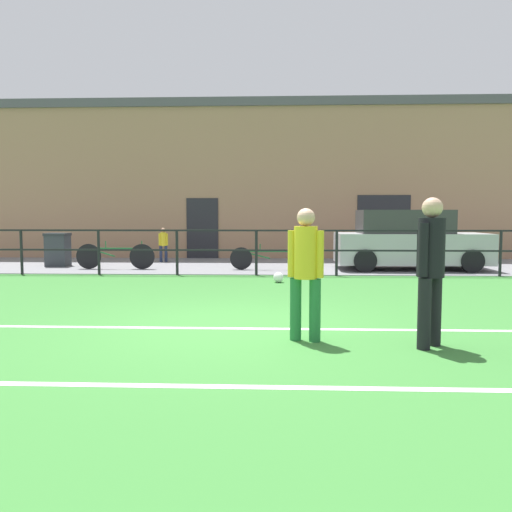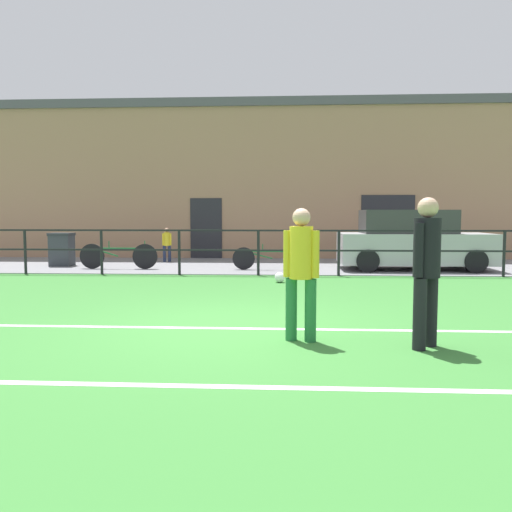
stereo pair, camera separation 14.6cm
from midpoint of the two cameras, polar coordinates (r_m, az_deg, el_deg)
ground at (r=7.07m, az=-2.61°, el=-7.91°), size 60.00×44.00×0.04m
field_line_touchline at (r=6.94m, az=-2.70°, el=-7.97°), size 36.00×0.11×0.00m
field_line_hash at (r=4.69m, az=-5.34°, el=-14.12°), size 36.00×0.11×0.00m
pavement_strip at (r=15.47m, az=0.15°, el=-1.05°), size 48.00×5.00×0.02m
perimeter_fence at (r=12.92m, az=-0.29°, el=1.14°), size 36.07×0.07×1.15m
clubhouse_facade at (r=19.13m, az=0.59°, el=8.28°), size 28.00×2.56×5.52m
player_goalkeeper at (r=6.12m, az=18.07°, el=-0.73°), size 0.35×0.37×1.70m
player_striker at (r=6.15m, az=4.80°, el=-1.12°), size 0.42×0.28×1.58m
soccer_ball_match at (r=11.61m, az=2.13°, el=-2.36°), size 0.23×0.23×0.23m
spectator_child at (r=16.78m, az=-10.42°, el=1.46°), size 0.29×0.19×1.09m
parked_car_red at (r=14.84m, az=16.21°, el=1.56°), size 4.06×1.82×1.63m
bicycle_parked_0 at (r=14.13m, az=1.28°, el=-0.22°), size 2.21×0.04×0.71m
bicycle_parked_1 at (r=14.85m, az=-15.53°, el=-0.00°), size 2.19×0.04×0.78m
trash_bin_0 at (r=16.23m, az=-21.24°, el=0.68°), size 0.64×0.54×0.97m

